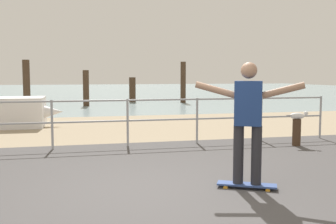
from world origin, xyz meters
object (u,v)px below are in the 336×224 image
at_px(skateboard, 247,185).
at_px(bollard_short, 297,133).
at_px(seagull, 298,116).
at_px(skateboarder, 248,116).

bearing_deg(skateboard, bollard_short, 48.89).
xyz_separation_m(bollard_short, seagull, (0.02, -0.00, 0.38)).
xyz_separation_m(skateboard, skateboarder, (-0.00, 0.00, 0.95)).
bearing_deg(seagull, skateboard, -131.34).
distance_m(skateboard, seagull, 3.78).
height_order(skateboard, skateboarder, skateboarder).
bearing_deg(skateboard, skateboarder, 179.88).
bearing_deg(bollard_short, skateboarder, -131.11).
height_order(bollard_short, seagull, seagull).
distance_m(skateboard, skateboarder, 0.95).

